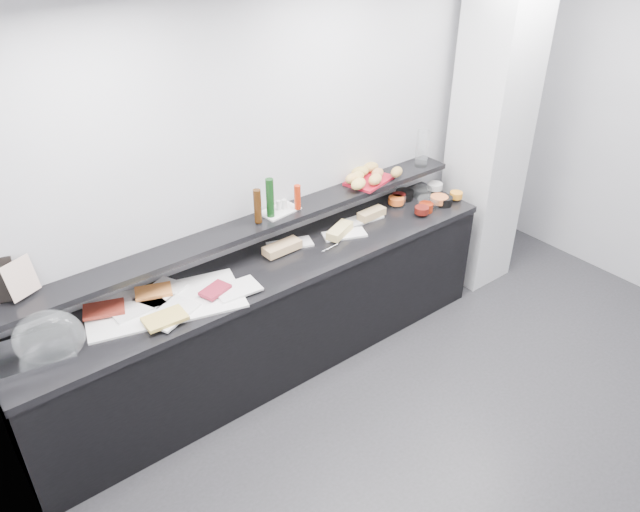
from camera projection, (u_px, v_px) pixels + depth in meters
ground at (515, 460)px, 3.98m from camera, size 5.00×5.00×0.00m
back_wall at (322, 165)px, 4.60m from camera, size 5.00×0.02×2.70m
ceiling at (624, 15)px, 2.55m from camera, size 5.00×5.00×0.00m
column at (490, 134)px, 5.16m from camera, size 0.50×0.50×2.70m
buffet_cabinet at (272, 320)px, 4.52m from camera, size 3.60×0.60×0.85m
counter_top at (269, 268)px, 4.28m from camera, size 3.62×0.62×0.05m
wall_shelf at (253, 226)px, 4.27m from camera, size 3.60×0.25×0.04m
cloche_base at (27, 355)px, 3.45m from camera, size 0.54×0.41×0.04m
cloche_dome at (49, 338)px, 3.41m from camera, size 0.44×0.37×0.34m
linen_runner at (165, 304)px, 3.88m from camera, size 1.04×0.69×0.01m
platter_meat_a at (136, 306)px, 3.84m from camera, size 0.33×0.23×0.01m
food_meat_a at (104, 309)px, 3.77m from camera, size 0.28×0.23×0.02m
platter_salmon at (160, 293)px, 3.95m from camera, size 0.36×0.32×0.01m
food_salmon at (153, 291)px, 3.93m from camera, size 0.26×0.21×0.02m
platter_cheese at (171, 313)px, 3.77m from camera, size 0.38×0.32×0.01m
food_cheese at (165, 319)px, 3.70m from camera, size 0.26×0.17×0.02m
platter_meat_b at (237, 289)px, 3.99m from camera, size 0.30×0.22×0.01m
food_meat_b at (215, 290)px, 3.95m from camera, size 0.22×0.17×0.02m
sandwich_plate_left at (290, 244)px, 4.50m from camera, size 0.35×0.24×0.01m
sandwich_food_left at (282, 247)px, 4.38m from camera, size 0.28×0.11×0.06m
tongs_left at (283, 252)px, 4.39m from camera, size 0.16×0.05×0.01m
sandwich_plate_mid at (344, 234)px, 4.62m from camera, size 0.35×0.25×0.01m
sandwich_food_mid at (340, 231)px, 4.59m from camera, size 0.27×0.19×0.06m
tongs_mid at (330, 248)px, 4.43m from camera, size 0.16×0.02×0.01m
sandwich_plate_right at (363, 219)px, 4.82m from camera, size 0.32×0.16×0.01m
sandwich_food_right at (372, 214)px, 4.82m from camera, size 0.24×0.10×0.06m
tongs_right at (370, 217)px, 4.82m from camera, size 0.16×0.02×0.01m
bowl_glass_fruit at (397, 201)px, 5.03m from camera, size 0.18×0.18×0.07m
fill_glass_fruit at (396, 200)px, 5.01m from camera, size 0.16×0.16×0.05m
bowl_black_jam at (405, 195)px, 5.12m from camera, size 0.17×0.17×0.07m
fill_black_jam at (399, 197)px, 5.06m from camera, size 0.11×0.11×0.05m
bowl_glass_cream at (422, 192)px, 5.17m from camera, size 0.19×0.19×0.07m
fill_glass_cream at (435, 186)px, 5.23m from camera, size 0.14×0.14×0.05m
bowl_red_jam at (426, 207)px, 4.93m from camera, size 0.12×0.12×0.07m
fill_red_jam at (422, 210)px, 4.86m from camera, size 0.12×0.12×0.05m
bowl_glass_salmon at (429, 202)px, 5.00m from camera, size 0.22×0.22×0.07m
fill_glass_salmon at (439, 199)px, 5.02m from camera, size 0.15×0.15×0.05m
bowl_black_fruit at (444, 201)px, 5.02m from camera, size 0.15×0.15×0.07m
fill_black_fruit at (456, 195)px, 5.09m from camera, size 0.14×0.14×0.05m
print_art at (21, 278)px, 3.45m from camera, size 0.19×0.12×0.22m
condiment_tray at (279, 211)px, 4.40m from camera, size 0.30×0.20×0.01m
bottle_green_a at (270, 199)px, 4.26m from camera, size 0.05×0.05×0.26m
bottle_brown at (258, 206)px, 4.19m from camera, size 0.07×0.07×0.24m
bottle_green_b at (270, 198)px, 4.25m from camera, size 0.07×0.07×0.28m
bottle_hot at (297, 197)px, 4.37m from camera, size 0.06×0.06×0.18m
shaker_salt at (284, 204)px, 4.40m from camera, size 0.05×0.05×0.07m
shaker_pepper at (279, 205)px, 4.39m from camera, size 0.04×0.04×0.07m
bread_tray at (369, 180)px, 4.83m from camera, size 0.41×0.34×0.02m
bread_roll_nw at (357, 177)px, 4.76m from camera, size 0.13×0.08×0.08m
bread_roll_n at (360, 172)px, 4.84m from camera, size 0.16×0.12×0.08m
bread_roll_ne at (370, 167)px, 4.91m from camera, size 0.16×0.12×0.08m
bread_roll_sw at (358, 184)px, 4.65m from camera, size 0.17×0.14×0.08m
bread_roll_s at (375, 179)px, 4.72m from camera, size 0.16×0.13×0.08m
bread_roll_se at (397, 172)px, 4.83m from camera, size 0.14×0.11×0.08m
bread_roll_midw at (352, 178)px, 4.73m from camera, size 0.13×0.09×0.08m
bread_roll_mide at (378, 174)px, 4.81m from camera, size 0.15×0.12×0.08m
carafe at (422, 149)px, 5.01m from camera, size 0.11×0.11×0.30m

